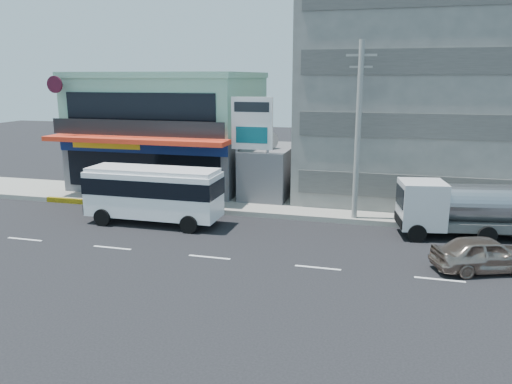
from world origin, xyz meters
TOP-DOWN VIEW (x-y plane):
  - ground at (0.00, 0.00)m, footprint 120.00×120.00m
  - sidewalk at (5.00, 9.50)m, footprint 70.00×5.00m
  - shop_building at (-8.00, 13.95)m, footprint 12.40×11.70m
  - concrete_building at (10.00, 15.00)m, footprint 16.00×12.00m
  - gap_structure at (0.00, 12.00)m, footprint 3.00×6.00m
  - satellite_dish at (0.00, 11.00)m, footprint 1.50×1.50m
  - billboard at (-0.50, 9.20)m, footprint 2.60×0.18m
  - utility_pole_near at (6.00, 7.40)m, footprint 1.60×0.30m
  - minibus at (-4.87, 4.33)m, footprint 7.57×2.67m
  - sedan at (11.92, 1.50)m, footprint 4.84×3.24m
  - tanker_truck at (11.69, 6.21)m, footprint 7.58×3.39m
  - motorcycle_rider at (-4.00, 6.54)m, footprint 1.63×0.95m

SIDE VIEW (x-z plane):
  - ground at x=0.00m, z-range 0.00..0.00m
  - sidewalk at x=5.00m, z-range 0.00..0.30m
  - motorcycle_rider at x=-4.00m, z-range -0.34..1.64m
  - sedan at x=11.92m, z-range 0.00..1.53m
  - tanker_truck at x=11.69m, z-range 0.11..2.99m
  - gap_structure at x=0.00m, z-range 0.00..3.50m
  - minibus at x=-4.87m, z-range 0.31..3.47m
  - satellite_dish at x=0.00m, z-range 3.50..3.65m
  - shop_building at x=-8.00m, z-range 0.00..8.00m
  - billboard at x=-0.50m, z-range 1.48..8.38m
  - utility_pole_near at x=6.00m, z-range 0.15..10.15m
  - concrete_building at x=10.00m, z-range 0.00..14.00m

